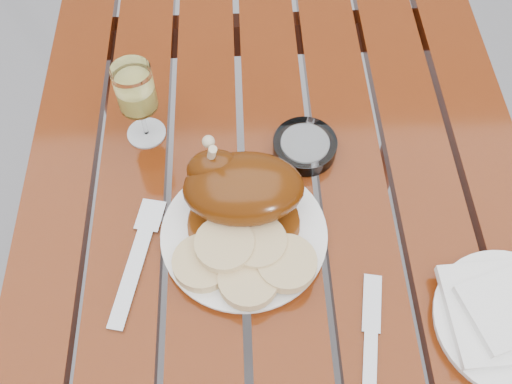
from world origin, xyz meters
TOP-DOWN VIEW (x-y plane):
  - table at (0.00, 0.00)m, footprint 0.80×1.20m
  - dinner_plate at (-0.06, 0.04)m, footprint 0.32×0.32m
  - roast_duck at (-0.06, 0.08)m, footprint 0.17×0.17m
  - bread_dumplings at (-0.06, -0.01)m, footprint 0.20×0.14m
  - wine_glass at (-0.21, 0.24)m, footprint 0.07×0.07m
  - side_plate at (0.29, -0.11)m, footprint 0.25×0.25m
  - napkin at (0.28, -0.10)m, footprint 0.16×0.15m
  - ashtray at (0.04, 0.19)m, footprint 0.11×0.11m
  - fork at (-0.22, -0.01)m, footprint 0.06×0.19m
  - knife at (0.10, -0.16)m, footprint 0.05×0.19m

SIDE VIEW (x-z plane):
  - table at x=0.00m, z-range 0.00..0.75m
  - knife at x=0.10m, z-range 0.75..0.76m
  - fork at x=-0.22m, z-range 0.75..0.76m
  - dinner_plate at x=-0.06m, z-range 0.75..0.77m
  - side_plate at x=0.29m, z-range 0.75..0.77m
  - ashtray at x=0.04m, z-range 0.75..0.78m
  - napkin at x=0.28m, z-range 0.77..0.78m
  - bread_dumplings at x=-0.06m, z-range 0.77..0.80m
  - roast_duck at x=-0.06m, z-range 0.75..0.88m
  - wine_glass at x=-0.21m, z-range 0.75..0.90m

